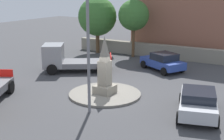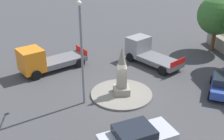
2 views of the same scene
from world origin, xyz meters
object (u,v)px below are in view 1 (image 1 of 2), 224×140
(monument, at_px, (105,69))
(tree_near_wall, at_px, (134,15))
(car_silver_approaching, at_px, (198,102))
(tree_mid_cluster, at_px, (97,17))
(car_blue_waiting, at_px, (163,61))
(corner_building, at_px, (185,1))
(streetlamp, at_px, (88,24))
(truck_grey_passing, at_px, (67,59))

(monument, xyz_separation_m, tree_near_wall, (3.97, -10.77, 2.29))
(car_silver_approaching, bearing_deg, tree_mid_cluster, -36.95)
(car_blue_waiting, height_order, tree_near_wall, tree_near_wall)
(corner_building, bearing_deg, car_silver_approaching, 112.93)
(monument, relative_size, tree_near_wall, 0.66)
(monument, height_order, streetlamp, streetlamp)
(tree_near_wall, bearing_deg, car_silver_approaching, 132.63)
(monument, xyz_separation_m, tree_mid_cluster, (8.02, -10.51, 2.00))
(monument, relative_size, car_blue_waiting, 0.86)
(corner_building, relative_size, tree_near_wall, 1.88)
(truck_grey_passing, bearing_deg, monument, 151.53)
(streetlamp, relative_size, car_silver_approaching, 1.76)
(streetlamp, distance_m, tree_mid_cluster, 15.98)
(streetlamp, xyz_separation_m, car_blue_waiting, (0.24, -10.27, -4.02))
(car_silver_approaching, xyz_separation_m, tree_near_wall, (9.89, -10.74, 3.24))
(monument, bearing_deg, streetlamp, 107.11)
(monument, bearing_deg, tree_mid_cluster, -52.66)
(car_silver_approaching, distance_m, tree_near_wall, 14.96)
(truck_grey_passing, height_order, tree_near_wall, tree_near_wall)
(car_silver_approaching, distance_m, corner_building, 18.45)
(corner_building, bearing_deg, streetlamp, 95.66)
(streetlamp, bearing_deg, car_blue_waiting, -88.65)
(monument, bearing_deg, corner_building, -86.31)
(car_blue_waiting, height_order, truck_grey_passing, truck_grey_passing)
(truck_grey_passing, height_order, corner_building, corner_building)
(car_blue_waiting, distance_m, car_silver_approaching, 9.19)
(truck_grey_passing, distance_m, corner_building, 14.80)
(monument, distance_m, car_blue_waiting, 7.61)
(car_blue_waiting, bearing_deg, tree_near_wall, -35.36)
(car_silver_approaching, relative_size, truck_grey_passing, 0.81)
(monument, height_order, car_blue_waiting, monument)
(tree_near_wall, bearing_deg, streetlamp, 109.62)
(truck_grey_passing, bearing_deg, car_silver_approaching, 165.18)
(streetlamp, bearing_deg, truck_grey_passing, -41.66)
(corner_building, bearing_deg, truck_grey_passing, 70.82)
(car_blue_waiting, xyz_separation_m, tree_near_wall, (4.58, -3.25, 3.24))
(car_silver_approaching, distance_m, tree_mid_cluster, 17.69)
(tree_near_wall, height_order, tree_mid_cluster, tree_mid_cluster)
(truck_grey_passing, distance_m, tree_mid_cluster, 8.20)
(car_silver_approaching, xyz_separation_m, truck_grey_passing, (11.65, -3.08, 0.25))
(monument, bearing_deg, car_blue_waiting, -94.57)
(truck_grey_passing, bearing_deg, car_blue_waiting, -145.12)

